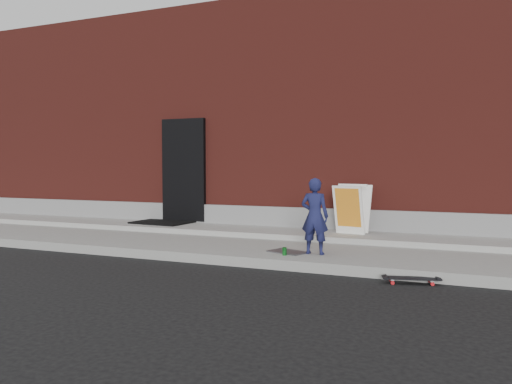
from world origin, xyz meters
The scene contains 10 objects.
ground centered at (0.00, 0.00, 0.00)m, with size 80.00×80.00×0.00m, color black.
sidewalk centered at (0.00, 1.50, 0.07)m, with size 20.00×3.00×0.15m, color gray.
apron centered at (0.00, 2.40, 0.20)m, with size 20.00×1.20×0.10m, color gray.
building centered at (0.00, 6.99, 2.50)m, with size 20.00×8.10×5.00m.
child centered at (1.04, 0.66, 0.73)m, with size 0.42×0.28×1.16m, color #181B45.
skateboard centered at (2.53, -0.12, 0.06)m, with size 0.72×0.35×0.08m.
pizza_sign centered at (1.24, 2.47, 0.70)m, with size 0.64×0.72×0.91m.
soda_can centered at (0.66, 0.38, 0.21)m, with size 0.06×0.06×0.12m, color #198129.
doormat centered at (-2.90, 2.59, 0.27)m, with size 1.19×0.96×0.03m, color black.
utility_plate centered at (0.62, 0.65, 0.16)m, with size 0.57×0.37×0.02m, color #505055.
Camera 1 is at (3.09, -6.62, 1.49)m, focal length 35.00 mm.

